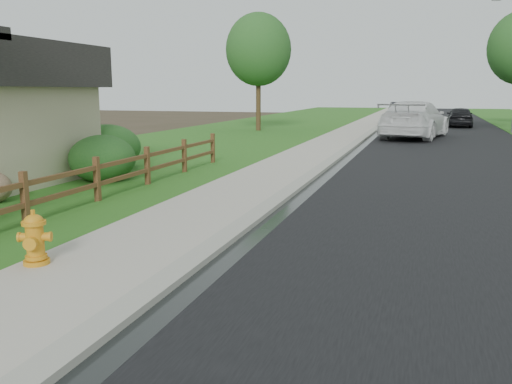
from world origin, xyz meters
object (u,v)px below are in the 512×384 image
(ranch_fence, at_px, (64,186))
(fire_hydrant, at_px, (35,239))
(dark_car_mid, at_px, (460,117))
(white_suv, at_px, (415,120))

(ranch_fence, distance_m, fire_hydrant, 3.77)
(ranch_fence, height_order, fire_hydrant, ranch_fence)
(fire_hydrant, xyz_separation_m, dark_car_mid, (7.58, 35.51, 0.27))
(ranch_fence, relative_size, dark_car_mid, 3.99)
(white_suv, relative_size, dark_car_mid, 1.63)
(dark_car_mid, bearing_deg, fire_hydrant, 77.72)
(fire_hydrant, height_order, dark_car_mid, dark_car_mid)
(ranch_fence, height_order, white_suv, white_suv)
(ranch_fence, relative_size, fire_hydrant, 20.77)
(fire_hydrant, bearing_deg, ranch_fence, 120.34)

